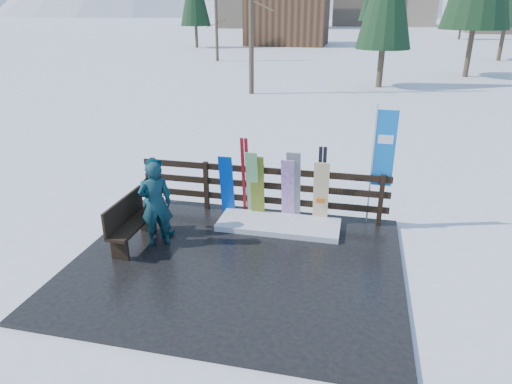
% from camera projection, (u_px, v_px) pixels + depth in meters
% --- Properties ---
extents(ground, '(700.00, 700.00, 0.00)m').
position_uv_depth(ground, '(236.00, 266.00, 8.48)').
color(ground, white).
rests_on(ground, ground).
extents(deck, '(6.00, 5.00, 0.08)m').
position_uv_depth(deck, '(236.00, 264.00, 8.47)').
color(deck, black).
rests_on(deck, ground).
extents(fence, '(5.60, 0.10, 1.15)m').
position_uv_depth(fence, '(261.00, 187.00, 10.20)').
color(fence, black).
rests_on(fence, deck).
extents(snow_patch, '(2.59, 1.00, 0.12)m').
position_uv_depth(snow_patch, '(279.00, 225.00, 9.77)').
color(snow_patch, white).
rests_on(snow_patch, deck).
extents(bench, '(0.41, 1.50, 0.97)m').
position_uv_depth(bench, '(130.00, 221.00, 8.91)').
color(bench, black).
rests_on(bench, deck).
extents(snowboard_0, '(0.31, 0.26, 1.42)m').
position_uv_depth(snowboard_0, '(227.00, 186.00, 10.13)').
color(snowboard_0, '#023ABC').
rests_on(snowboard_0, deck).
extents(snowboard_1, '(0.26, 0.32, 1.56)m').
position_uv_depth(snowboard_1, '(252.00, 185.00, 9.98)').
color(snowboard_1, silver).
rests_on(snowboard_1, deck).
extents(snowboard_2, '(0.30, 0.19, 1.46)m').
position_uv_depth(snowboard_2, '(257.00, 187.00, 9.98)').
color(snowboard_2, '#BFD426').
rests_on(snowboard_2, deck).
extents(snowboard_3, '(0.28, 0.33, 1.45)m').
position_uv_depth(snowboard_3, '(288.00, 190.00, 9.84)').
color(snowboard_3, white).
rests_on(snowboard_3, deck).
extents(snowboard_4, '(0.30, 0.35, 1.62)m').
position_uv_depth(snowboard_4, '(294.00, 187.00, 9.78)').
color(snowboard_4, black).
rests_on(snowboard_4, deck).
extents(snowboard_5, '(0.32, 0.25, 1.44)m').
position_uv_depth(snowboard_5, '(321.00, 193.00, 9.70)').
color(snowboard_5, white).
rests_on(snowboard_5, deck).
extents(ski_pair_a, '(0.16, 0.28, 1.84)m').
position_uv_depth(ski_pair_a, '(246.00, 177.00, 10.03)').
color(ski_pair_a, maroon).
rests_on(ski_pair_a, deck).
extents(ski_pair_b, '(0.17, 0.26, 1.76)m').
position_uv_depth(ski_pair_b, '(321.00, 185.00, 9.70)').
color(ski_pair_b, black).
rests_on(ski_pair_b, deck).
extents(rental_flag, '(0.45, 0.04, 2.60)m').
position_uv_depth(rental_flag, '(382.00, 153.00, 9.37)').
color(rental_flag, silver).
rests_on(rental_flag, deck).
extents(person_front, '(0.75, 0.68, 1.72)m').
position_uv_depth(person_front, '(156.00, 204.00, 8.79)').
color(person_front, '#15483F').
rests_on(person_front, deck).
extents(person_back, '(0.90, 0.77, 1.62)m').
position_uv_depth(person_back, '(155.00, 196.00, 9.29)').
color(person_back, '#044152').
rests_on(person_back, deck).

